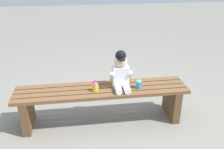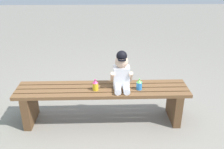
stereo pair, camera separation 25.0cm
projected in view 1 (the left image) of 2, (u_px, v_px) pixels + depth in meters
The scene contains 5 objects.
ground_plane at pixel (102, 120), 2.78m from camera, with size 16.00×16.00×0.00m, color gray.
park_bench at pixel (102, 98), 2.66m from camera, with size 1.83×0.37×0.41m.
child_figure at pixel (121, 72), 2.58m from camera, with size 0.23×0.27×0.40m.
sippy_cup_left at pixel (95, 86), 2.54m from camera, with size 0.06×0.06×0.12m.
sippy_cup_right at pixel (139, 83), 2.60m from camera, with size 0.06×0.06×0.12m.
Camera 1 is at (-0.22, -2.30, 1.64)m, focal length 39.59 mm.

